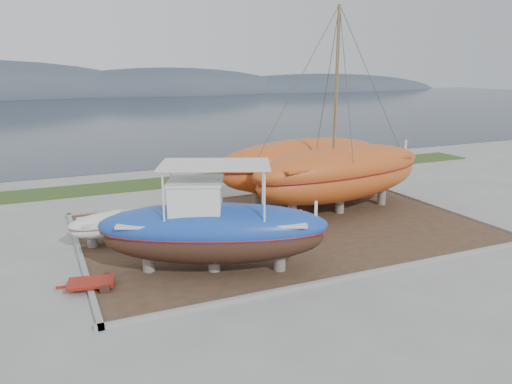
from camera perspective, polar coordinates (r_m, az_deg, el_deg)
name	(u,v)px	position (r m, az deg, el deg)	size (l,w,h in m)	color
ground	(329,257)	(20.33, 8.39, -7.37)	(140.00, 140.00, 0.00)	gray
dirt_patch	(284,228)	(23.57, 3.18, -4.09)	(18.00, 12.00, 0.06)	#422D1E
curb_frame	(284,227)	(23.56, 3.18, -3.99)	(18.60, 12.60, 0.15)	gray
grass_strip	(206,179)	(33.83, -5.77, 1.54)	(44.00, 3.00, 0.08)	#284219
sea	(100,112)	(86.79, -17.42, 8.68)	(260.00, 100.00, 0.04)	#192332
mountain_ridge	(72,95)	(141.43, -20.26, 10.36)	(200.00, 36.00, 20.00)	#333D49
blue_caique	(213,218)	(18.10, -4.91, -3.02)	(8.39, 2.62, 4.04)	#1C46AE
white_dinghy	(123,226)	(22.23, -14.99, -3.80)	(4.50, 1.69, 1.35)	white
orange_sailboat	(344,114)	(25.20, 9.98, 8.76)	(10.58, 3.12, 10.12)	#B74D1C
orange_bare_hull	(304,171)	(27.70, 5.52, 2.37)	(10.43, 3.13, 3.42)	#B74D1C
red_trailer	(91,285)	(18.20, -18.32, -10.08)	(2.28, 1.14, 0.32)	#A31F12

